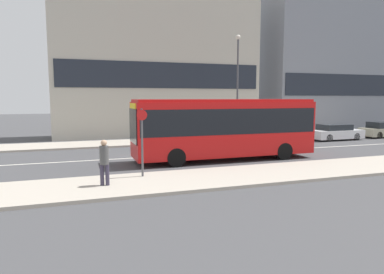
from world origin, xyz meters
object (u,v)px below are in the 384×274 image
at_px(city_bus, 225,125).
at_px(bus_stop_sign, 142,137).
at_px(parked_car_1, 383,130).
at_px(pedestrian_near_stop, 104,160).
at_px(street_lamp, 238,78).
at_px(parked_car_0, 335,132).

xyz_separation_m(city_bus, bus_stop_sign, (-5.19, -3.13, -0.13)).
distance_m(parked_car_1, bus_stop_sign, 24.37).
distance_m(pedestrian_near_stop, street_lamp, 16.47).
bearing_deg(street_lamp, city_bus, -120.80).
bearing_deg(street_lamp, parked_car_0, -13.85).
xyz_separation_m(parked_car_0, parked_car_1, (5.26, 0.16, 0.02)).
bearing_deg(pedestrian_near_stop, parked_car_0, 43.08).
xyz_separation_m(parked_car_1, bus_stop_sign, (-22.77, -8.62, 1.16)).
height_order(parked_car_1, pedestrian_near_stop, pedestrian_near_stop).
relative_size(parked_car_1, pedestrian_near_stop, 2.25).
xyz_separation_m(pedestrian_near_stop, street_lamp, (11.19, 11.44, 3.88)).
xyz_separation_m(parked_car_0, pedestrian_near_stop, (-19.15, -9.48, 0.51)).
height_order(pedestrian_near_stop, street_lamp, street_lamp).
bearing_deg(bus_stop_sign, parked_car_1, 20.74).
relative_size(city_bus, bus_stop_sign, 3.53).
height_order(parked_car_1, street_lamp, street_lamp).
bearing_deg(parked_car_1, street_lamp, 172.25).
height_order(city_bus, street_lamp, street_lamp).
distance_m(parked_car_0, street_lamp, 9.30).
relative_size(city_bus, parked_car_1, 2.58).
distance_m(parked_car_1, pedestrian_near_stop, 26.25).
height_order(parked_car_0, parked_car_1, parked_car_1).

